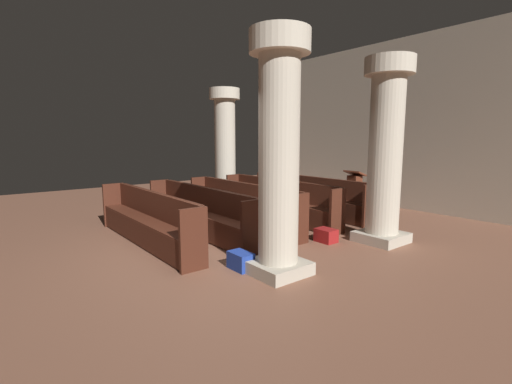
{
  "coord_description": "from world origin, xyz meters",
  "views": [
    {
      "loc": [
        5.12,
        -3.2,
        1.9
      ],
      "look_at": [
        -0.93,
        1.61,
        0.75
      ],
      "focal_mm": 25.54,
      "sensor_mm": 36.0,
      "label": 1
    }
  ],
  "objects_px": {
    "pew_row_1": "(278,199)",
    "pillar_aisle_rear": "(279,152)",
    "pew_row_0": "(309,194)",
    "kneeler_box_blue": "(241,261)",
    "pew_row_4": "(147,217)",
    "hymn_book": "(275,187)",
    "kneeler_box_red": "(326,235)",
    "pillar_aisle_side": "(386,149)",
    "lectern": "(354,195)",
    "pew_row_2": "(242,204)",
    "pillar_far_side": "(225,145)",
    "pew_row_3": "(198,210)"
  },
  "relations": [
    {
      "from": "pew_row_0",
      "to": "kneeler_box_blue",
      "type": "distance_m",
      "value": 4.28
    },
    {
      "from": "pillar_aisle_side",
      "to": "kneeler_box_blue",
      "type": "relative_size",
      "value": 8.5
    },
    {
      "from": "pew_row_4",
      "to": "kneeler_box_blue",
      "type": "xyz_separation_m",
      "value": [
        2.12,
        0.54,
        -0.37
      ]
    },
    {
      "from": "pillar_aisle_side",
      "to": "kneeler_box_blue",
      "type": "bearing_deg",
      "value": -99.14
    },
    {
      "from": "pew_row_1",
      "to": "pew_row_4",
      "type": "height_order",
      "value": "same"
    },
    {
      "from": "pew_row_2",
      "to": "pew_row_3",
      "type": "distance_m",
      "value": 1.06
    },
    {
      "from": "pew_row_1",
      "to": "pew_row_3",
      "type": "xyz_separation_m",
      "value": [
        0.0,
        -2.12,
        0.0
      ]
    },
    {
      "from": "pew_row_1",
      "to": "pew_row_3",
      "type": "distance_m",
      "value": 2.12
    },
    {
      "from": "pillar_aisle_rear",
      "to": "kneeler_box_blue",
      "type": "bearing_deg",
      "value": -145.88
    },
    {
      "from": "pew_row_1",
      "to": "pillar_aisle_rear",
      "type": "relative_size",
      "value": 1.1
    },
    {
      "from": "pillar_aisle_rear",
      "to": "lectern",
      "type": "xyz_separation_m",
      "value": [
        -2.01,
        4.44,
        -1.26
      ]
    },
    {
      "from": "pew_row_3",
      "to": "pew_row_0",
      "type": "bearing_deg",
      "value": 90.0
    },
    {
      "from": "pillar_far_side",
      "to": "pillar_aisle_rear",
      "type": "height_order",
      "value": "same"
    },
    {
      "from": "pew_row_1",
      "to": "kneeler_box_red",
      "type": "xyz_separation_m",
      "value": [
        1.96,
        -0.57,
        -0.37
      ]
    },
    {
      "from": "kneeler_box_red",
      "to": "pew_row_4",
      "type": "bearing_deg",
      "value": -126.84
    },
    {
      "from": "pillar_aisle_side",
      "to": "pillar_far_side",
      "type": "xyz_separation_m",
      "value": [
        -5.12,
        -0.01,
        0.0
      ]
    },
    {
      "from": "kneeler_box_blue",
      "to": "pew_row_3",
      "type": "bearing_deg",
      "value": 166.31
    },
    {
      "from": "kneeler_box_blue",
      "to": "kneeler_box_red",
      "type": "distance_m",
      "value": 2.08
    },
    {
      "from": "pew_row_0",
      "to": "kneeler_box_red",
      "type": "xyz_separation_m",
      "value": [
        1.96,
        -1.63,
        -0.37
      ]
    },
    {
      "from": "pew_row_1",
      "to": "pillar_aisle_rear",
      "type": "xyz_separation_m",
      "value": [
        2.59,
        -2.33,
        1.22
      ]
    },
    {
      "from": "pew_row_3",
      "to": "pew_row_1",
      "type": "bearing_deg",
      "value": 90.0
    },
    {
      "from": "pillar_aisle_rear",
      "to": "pillar_far_side",
      "type": "bearing_deg",
      "value": 153.56
    },
    {
      "from": "kneeler_box_blue",
      "to": "kneeler_box_red",
      "type": "xyz_separation_m",
      "value": [
        -0.17,
        2.07,
        -0.01
      ]
    },
    {
      "from": "pillar_far_side",
      "to": "kneeler_box_red",
      "type": "relative_size",
      "value": 8.87
    },
    {
      "from": "kneeler_box_blue",
      "to": "pillar_aisle_side",
      "type": "bearing_deg",
      "value": 80.86
    },
    {
      "from": "kneeler_box_red",
      "to": "pew_row_2",
      "type": "bearing_deg",
      "value": -165.9
    },
    {
      "from": "hymn_book",
      "to": "pillar_aisle_side",
      "type": "bearing_deg",
      "value": 33.05
    },
    {
      "from": "lectern",
      "to": "pew_row_2",
      "type": "bearing_deg",
      "value": -100.23
    },
    {
      "from": "pew_row_4",
      "to": "pew_row_3",
      "type": "bearing_deg",
      "value": 90.0
    },
    {
      "from": "pillar_far_side",
      "to": "kneeler_box_blue",
      "type": "relative_size",
      "value": 8.5
    },
    {
      "from": "pew_row_0",
      "to": "pillar_aisle_rear",
      "type": "relative_size",
      "value": 1.1
    },
    {
      "from": "lectern",
      "to": "kneeler_box_red",
      "type": "xyz_separation_m",
      "value": [
        1.38,
        -2.69,
        -0.33
      ]
    },
    {
      "from": "pew_row_4",
      "to": "hymn_book",
      "type": "relative_size",
      "value": 16.56
    },
    {
      "from": "pew_row_1",
      "to": "hymn_book",
      "type": "distance_m",
      "value": 1.32
    },
    {
      "from": "pillar_aisle_side",
      "to": "pillar_aisle_rear",
      "type": "height_order",
      "value": "same"
    },
    {
      "from": "pillar_aisle_rear",
      "to": "hymn_book",
      "type": "relative_size",
      "value": 15.08
    },
    {
      "from": "pew_row_4",
      "to": "kneeler_box_red",
      "type": "xyz_separation_m",
      "value": [
        1.96,
        2.61,
        -0.37
      ]
    },
    {
      "from": "pew_row_1",
      "to": "kneeler_box_blue",
      "type": "bearing_deg",
      "value": -51.15
    },
    {
      "from": "pew_row_1",
      "to": "lectern",
      "type": "height_order",
      "value": "lectern"
    },
    {
      "from": "pew_row_3",
      "to": "pew_row_4",
      "type": "height_order",
      "value": "same"
    },
    {
      "from": "hymn_book",
      "to": "kneeler_box_red",
      "type": "bearing_deg",
      "value": 15.96
    },
    {
      "from": "pew_row_1",
      "to": "kneeler_box_blue",
      "type": "distance_m",
      "value": 3.41
    },
    {
      "from": "pew_row_4",
      "to": "kneeler_box_blue",
      "type": "distance_m",
      "value": 2.22
    },
    {
      "from": "pillar_aisle_side",
      "to": "kneeler_box_red",
      "type": "bearing_deg",
      "value": -128.2
    },
    {
      "from": "hymn_book",
      "to": "pew_row_4",
      "type": "bearing_deg",
      "value": -111.01
    },
    {
      "from": "pillar_far_side",
      "to": "kneeler_box_red",
      "type": "height_order",
      "value": "pillar_far_side"
    },
    {
      "from": "pillar_aisle_rear",
      "to": "hymn_book",
      "type": "bearing_deg",
      "value": 139.54
    },
    {
      "from": "pew_row_4",
      "to": "kneeler_box_red",
      "type": "distance_m",
      "value": 3.28
    },
    {
      "from": "lectern",
      "to": "hymn_book",
      "type": "relative_size",
      "value": 4.98
    },
    {
      "from": "hymn_book",
      "to": "lectern",
      "type": "bearing_deg",
      "value": 95.95
    }
  ]
}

